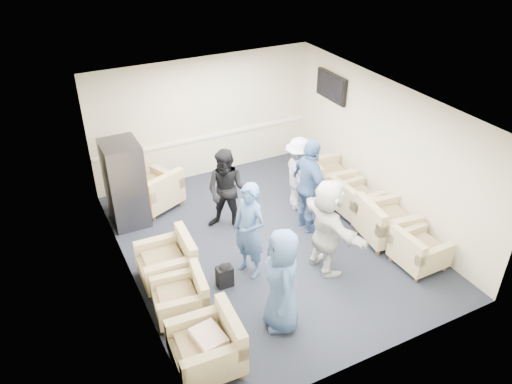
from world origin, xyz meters
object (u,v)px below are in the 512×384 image
armchair_right_midnear (383,223)px  person_back_right (299,174)px  person_back_left (227,191)px  armchair_left_mid (183,298)px  armchair_left_near (210,347)px  person_mid_left (249,231)px  person_mid_right (310,187)px  armchair_left_far (170,263)px  armchair_right_far (324,178)px  person_front_right (327,227)px  armchair_right_midfar (354,201)px  vending_machine (125,183)px  armchair_right_near (417,252)px  person_front_left (282,281)px  armchair_corner (156,192)px

armchair_right_midnear → person_back_right: 1.91m
person_back_left → armchair_left_mid: bearing=-87.6°
armchair_left_near → person_mid_left: size_ratio=0.55×
armchair_right_midnear → person_mid_right: 1.52m
armchair_left_far → armchair_right_far: size_ratio=0.87×
armchair_left_far → person_mid_right: size_ratio=0.48×
person_front_right → armchair_left_mid: bearing=88.4°
person_back_right → person_mid_right: size_ratio=0.83×
person_mid_right → person_back_right: bearing=-14.2°
armchair_right_midfar → vending_machine: size_ratio=0.48×
armchair_left_far → armchair_right_near: size_ratio=1.15×
vending_machine → person_mid_left: 2.83m
armchair_left_mid → person_back_right: size_ratio=0.55×
armchair_left_far → person_back_right: bearing=110.3°
armchair_left_near → person_front_left: 1.35m
vending_machine → person_mid_left: size_ratio=0.99×
armchair_corner → person_back_right: person_back_right is taller
armchair_left_mid → armchair_right_far: size_ratio=0.83×
armchair_right_far → person_back_left: size_ratio=0.62×
vending_machine → person_front_left: 3.95m
person_front_left → person_back_right: person_front_left is taller
vending_machine → armchair_right_far: bearing=-12.2°
armchair_left_near → person_back_left: person_back_left is taller
armchair_right_near → armchair_corner: size_ratio=0.66×
armchair_right_near → person_back_right: person_back_right is taller
person_front_left → person_mid_right: size_ratio=0.90×
person_mid_right → armchair_right_midnear: bearing=-129.7°
armchair_right_midfar → armchair_corner: (-3.45, 2.02, 0.04)m
person_mid_right → person_mid_left: bearing=114.3°
vending_machine → armchair_right_midfar: bearing=-23.8°
armchair_right_midnear → person_back_right: (-0.84, 1.67, 0.42)m
armchair_left_far → armchair_corner: 2.30m
armchair_right_near → person_front_left: size_ratio=0.47×
armchair_right_near → armchair_corner: 5.15m
person_front_left → person_back_right: size_ratio=1.09×
armchair_left_mid → person_front_right: 2.58m
armchair_left_near → vending_machine: (-0.08, 3.98, 0.49)m
armchair_right_far → vending_machine: vending_machine is taller
armchair_right_near → armchair_right_midnear: armchair_right_midnear is taller
person_back_left → person_back_right: size_ratio=1.07×
armchair_left_far → armchair_right_far: bearing=109.8°
person_back_left → armchair_left_far: bearing=-104.4°
armchair_right_midnear → armchair_right_far: size_ratio=0.97×
vending_machine → person_front_right: 3.93m
armchair_left_mid → person_mid_right: 3.15m
armchair_right_far → vending_machine: bearing=84.3°
armchair_corner → armchair_left_near: bearing=58.5°
armchair_right_midnear → armchair_left_mid: bearing=99.2°
person_front_left → person_mid_left: bearing=-167.9°
person_back_left → armchair_right_near: bearing=-2.8°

